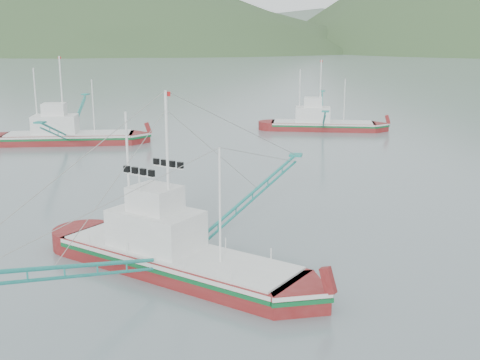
# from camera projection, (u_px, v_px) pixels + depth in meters

# --- Properties ---
(ground) EXTENTS (1200.00, 1200.00, 0.00)m
(ground) POSITION_uv_depth(u_px,v_px,m) (216.00, 267.00, 31.09)
(ground) COLOR slate
(ground) RESTS_ON ground
(main_boat) EXTENTS (13.80, 23.34, 9.85)m
(main_boat) POSITION_uv_depth(u_px,v_px,m) (175.00, 235.00, 29.96)
(main_boat) COLOR maroon
(main_boat) RESTS_ON ground
(bg_boat_far) EXTENTS (12.93, 22.89, 9.29)m
(bg_boat_far) POSITION_uv_depth(u_px,v_px,m) (321.00, 120.00, 74.51)
(bg_boat_far) COLOR maroon
(bg_boat_far) RESTS_ON ground
(bg_boat_left) EXTENTS (14.31, 24.43, 10.15)m
(bg_boat_left) POSITION_uv_depth(u_px,v_px,m) (67.00, 126.00, 65.26)
(bg_boat_left) COLOR maroon
(bg_boat_left) RESTS_ON ground
(headland_left) EXTENTS (448.00, 308.00, 210.00)m
(headland_left) POSITION_uv_depth(u_px,v_px,m) (92.00, 51.00, 409.80)
(headland_left) COLOR #304B26
(headland_left) RESTS_ON ground
(ridge_distant) EXTENTS (960.00, 400.00, 240.00)m
(ridge_distant) POSITION_uv_depth(u_px,v_px,m) (398.00, 46.00, 556.54)
(ridge_distant) COLOR slate
(ridge_distant) RESTS_ON ground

